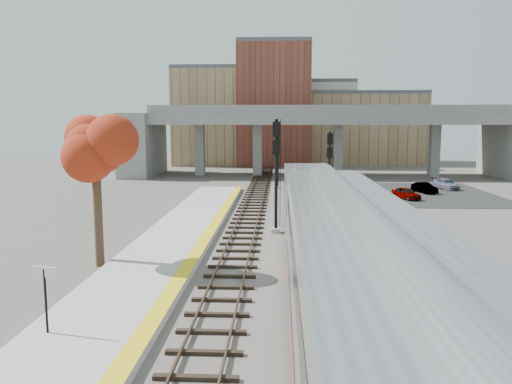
% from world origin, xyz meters
% --- Properties ---
extents(ground, '(160.00, 160.00, 0.00)m').
position_xyz_m(ground, '(0.00, 0.00, 0.00)').
color(ground, '#47423D').
rests_on(ground, ground).
extents(platform, '(4.50, 60.00, 0.35)m').
position_xyz_m(platform, '(-7.25, 0.00, 0.17)').
color(platform, '#9E9E99').
rests_on(platform, ground).
extents(yellow_strip, '(0.70, 60.00, 0.01)m').
position_xyz_m(yellow_strip, '(-5.35, 0.00, 0.35)').
color(yellow_strip, yellow).
rests_on(yellow_strip, platform).
extents(tracks, '(10.70, 95.00, 0.25)m').
position_xyz_m(tracks, '(0.93, 12.50, 0.08)').
color(tracks, black).
rests_on(tracks, ground).
extents(overpass, '(54.00, 12.00, 9.50)m').
position_xyz_m(overpass, '(4.92, 45.00, 5.81)').
color(overpass, slate).
rests_on(overpass, ground).
extents(buildings_far, '(43.00, 21.00, 20.60)m').
position_xyz_m(buildings_far, '(1.26, 66.57, 7.88)').
color(buildings_far, '#A1865D').
rests_on(buildings_far, ground).
extents(parking_lot, '(14.00, 18.00, 0.04)m').
position_xyz_m(parking_lot, '(14.00, 28.00, 0.02)').
color(parking_lot, black).
rests_on(parking_lot, ground).
extents(locomotive, '(3.02, 19.05, 4.10)m').
position_xyz_m(locomotive, '(1.00, 8.17, 2.28)').
color(locomotive, '#A8AAB2').
rests_on(locomotive, ground).
extents(coach, '(3.03, 25.00, 5.00)m').
position_xyz_m(coach, '(1.00, -14.43, 2.80)').
color(coach, '#A8AAB2').
rests_on(coach, ground).
extents(signal_mast_near, '(0.60, 0.64, 7.54)m').
position_xyz_m(signal_mast_near, '(-1.10, 8.89, 3.83)').
color(signal_mast_near, '#9E9E99').
rests_on(signal_mast_near, ground).
extents(signal_mast_mid, '(0.60, 0.64, 6.60)m').
position_xyz_m(signal_mast_mid, '(3.00, 15.45, 3.19)').
color(signal_mast_mid, '#9E9E99').
rests_on(signal_mast_mid, ground).
extents(signal_mast_far, '(0.60, 0.64, 6.85)m').
position_xyz_m(signal_mast_far, '(-1.10, 31.64, 3.36)').
color(signal_mast_far, '#9E9E99').
rests_on(signal_mast_far, ground).
extents(station_sign, '(0.89, 0.22, 2.27)m').
position_xyz_m(station_sign, '(-8.58, -8.24, 1.98)').
color(station_sign, black).
rests_on(station_sign, platform).
extents(tree, '(3.60, 3.60, 8.09)m').
position_xyz_m(tree, '(-10.06, 0.71, 6.00)').
color(tree, '#382619').
rests_on(tree, ground).
extents(car_a, '(2.58, 3.53, 1.12)m').
position_xyz_m(car_a, '(11.21, 24.03, 0.60)').
color(car_a, '#99999E').
rests_on(car_a, parking_lot).
extents(car_b, '(2.15, 3.46, 1.08)m').
position_xyz_m(car_b, '(14.14, 28.31, 0.58)').
color(car_b, '#99999E').
rests_on(car_b, parking_lot).
extents(car_c, '(2.39, 4.08, 1.11)m').
position_xyz_m(car_c, '(17.42, 31.57, 0.59)').
color(car_c, '#99999E').
rests_on(car_c, parking_lot).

